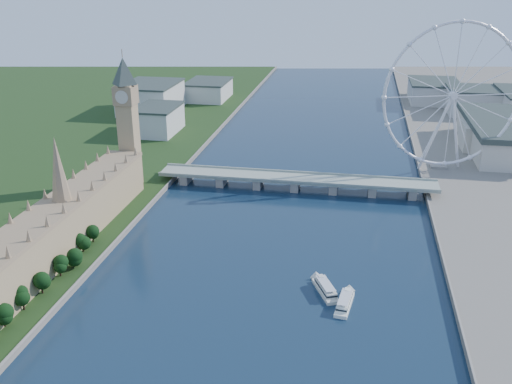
# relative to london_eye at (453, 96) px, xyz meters

# --- Properties ---
(parliament_range) EXTENTS (24.00, 200.00, 70.00)m
(parliament_range) POSITION_rel_london_eye_xyz_m (-247.98, -185.08, -49.04)
(parliament_range) COLOR tan
(parliament_range) RESTS_ON ground
(big_ben) EXTENTS (20.02, 20.02, 110.00)m
(big_ben) POSITION_rel_london_eye_xyz_m (-247.98, -77.08, -0.95)
(big_ben) COLOR tan
(big_ben) RESTS_ON ground
(westminster_bridge) EXTENTS (220.00, 22.00, 9.50)m
(westminster_bridge) POSITION_rel_london_eye_xyz_m (-119.98, -55.08, -60.89)
(westminster_bridge) COLOR gray
(westminster_bridge) RESTS_ON ground
(london_eye) EXTENTS (113.60, 39.12, 124.30)m
(london_eye) POSITION_rel_london_eye_xyz_m (0.00, 0.00, 0.00)
(london_eye) COLOR silver
(london_eye) RESTS_ON ground
(county_hall) EXTENTS (54.00, 144.00, 35.00)m
(county_hall) POSITION_rel_london_eye_xyz_m (55.02, 74.92, -67.52)
(county_hall) COLOR beige
(county_hall) RESTS_ON ground
(city_skyline) EXTENTS (505.00, 280.00, 32.00)m
(city_skyline) POSITION_rel_london_eye_xyz_m (-80.75, 205.00, -50.56)
(city_skyline) COLOR beige
(city_skyline) RESTS_ON ground
(tour_boat_near) EXTENTS (18.35, 29.19, 6.33)m
(tour_boat_near) POSITION_rel_london_eye_xyz_m (-86.01, -208.31, -67.52)
(tour_boat_near) COLOR silver
(tour_boat_near) RESTS_ON ground
(tour_boat_far) EXTENTS (10.87, 28.49, 6.12)m
(tour_boat_far) POSITION_rel_london_eye_xyz_m (-75.38, -219.88, -67.52)
(tour_boat_far) COLOR white
(tour_boat_far) RESTS_ON ground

